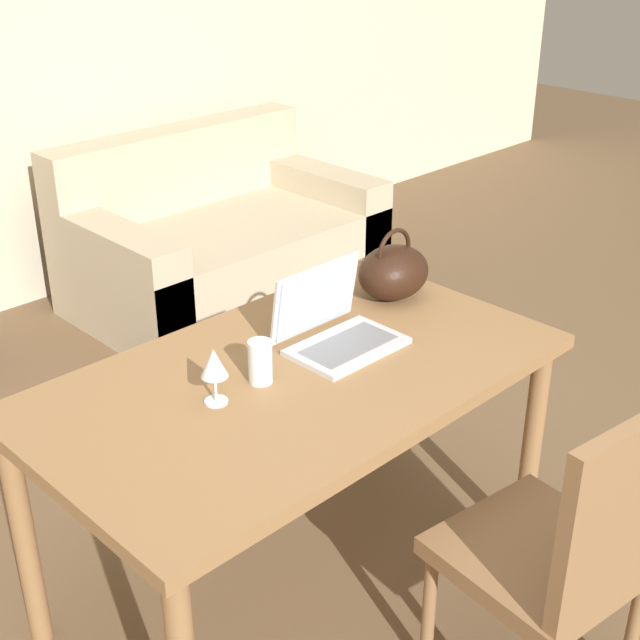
# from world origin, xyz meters

# --- Properties ---
(dining_table) EXTENTS (1.45, 0.83, 0.75)m
(dining_table) POSITION_xyz_m (0.06, 0.69, 0.66)
(dining_table) COLOR olive
(dining_table) RESTS_ON ground_plane
(chair) EXTENTS (0.49, 0.49, 0.92)m
(chair) POSITION_xyz_m (0.24, -0.07, 0.50)
(chair) COLOR olive
(chair) RESTS_ON ground_plane
(couch) EXTENTS (1.48, 0.92, 0.82)m
(couch) POSITION_xyz_m (1.23, 2.51, 0.28)
(couch) COLOR #C1B293
(couch) RESTS_ON ground_plane
(laptop) EXTENTS (0.32, 0.25, 0.22)m
(laptop) POSITION_xyz_m (0.25, 0.73, 0.81)
(laptop) COLOR silver
(laptop) RESTS_ON dining_table
(drinking_glass) EXTENTS (0.06, 0.06, 0.12)m
(drinking_glass) POSITION_xyz_m (-0.05, 0.71, 0.81)
(drinking_glass) COLOR silver
(drinking_glass) RESTS_ON dining_table
(wine_glass) EXTENTS (0.07, 0.07, 0.15)m
(wine_glass) POSITION_xyz_m (-0.20, 0.71, 0.86)
(wine_glass) COLOR silver
(wine_glass) RESTS_ON dining_table
(handbag) EXTENTS (0.24, 0.20, 0.23)m
(handbag) POSITION_xyz_m (0.60, 0.82, 0.84)
(handbag) COLOR black
(handbag) RESTS_ON dining_table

